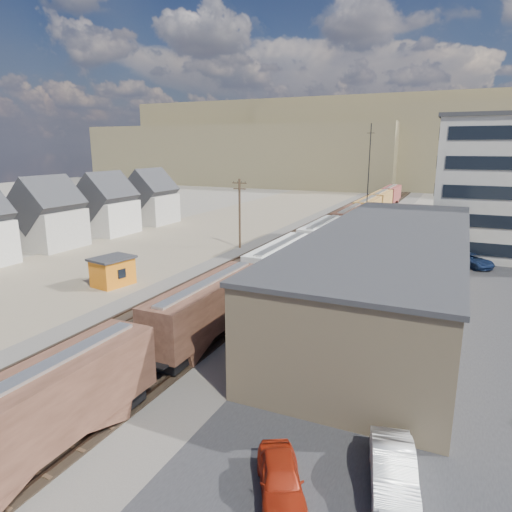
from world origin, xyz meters
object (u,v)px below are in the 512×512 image
at_px(parked_car_white, 393,471).
at_px(parked_car_blue, 471,261).
at_px(utility_pole_north, 240,212).
at_px(freight_train, 338,227).
at_px(maintenance_shed, 113,271).
at_px(parked_car_red, 280,479).

height_order(parked_car_white, parked_car_blue, parked_car_white).
bearing_deg(parked_car_white, utility_pole_north, 111.76).
height_order(freight_train, maintenance_shed, freight_train).
xyz_separation_m(maintenance_shed, parked_car_white, (31.49, -18.26, -0.73)).
bearing_deg(freight_train, utility_pole_north, -147.19).
xyz_separation_m(freight_train, parked_car_blue, (18.21, -5.70, -1.99)).
relative_size(maintenance_shed, parked_car_blue, 0.82).
relative_size(utility_pole_north, parked_car_red, 2.22).
bearing_deg(freight_train, parked_car_white, -72.66).
relative_size(freight_train, parked_car_blue, 20.70).
bearing_deg(utility_pole_north, freight_train, 32.81).
xyz_separation_m(parked_car_white, parked_car_blue, (3.19, 42.37, -0.05)).
bearing_deg(maintenance_shed, parked_car_blue, 34.81).
bearing_deg(parked_car_blue, maintenance_shed, 166.15).
distance_m(maintenance_shed, parked_car_red, 34.17).
height_order(freight_train, parked_car_blue, freight_train).
relative_size(parked_car_red, parked_car_blue, 0.78).
distance_m(freight_train, utility_pole_north, 14.85).
height_order(freight_train, parked_car_red, freight_train).
bearing_deg(maintenance_shed, utility_pole_north, 79.18).
height_order(maintenance_shed, parked_car_red, maintenance_shed).
bearing_deg(freight_train, maintenance_shed, -118.93).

